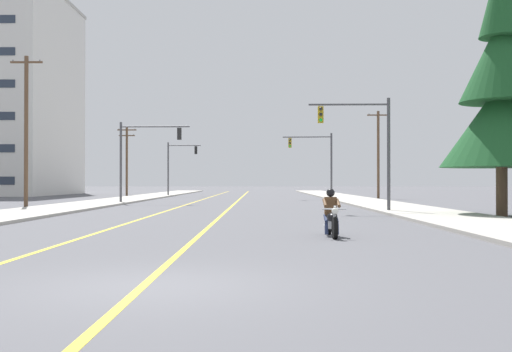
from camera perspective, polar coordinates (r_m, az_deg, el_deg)
name	(u,v)px	position (r m, az deg, el deg)	size (l,w,h in m)	color
ground_plane	(151,286)	(9.97, -9.83, -10.17)	(400.00, 400.00, 0.00)	#515156
lane_stripe_center	(239,200)	(54.73, -1.65, -2.28)	(0.16, 100.00, 0.01)	yellow
lane_stripe_left	(201,200)	(54.95, -5.21, -2.27)	(0.16, 100.00, 0.01)	yellow
sidewalk_kerb_right	(363,201)	(50.43, 10.04, -2.35)	(4.40, 110.00, 0.14)	#ADA89E
sidewalk_kerb_left	(113,201)	(51.12, -13.28, -2.31)	(4.40, 110.00, 0.14)	#ADA89E
motorcycle_with_rider	(331,217)	(18.54, 7.11, -3.88)	(0.70, 2.19, 1.46)	black
traffic_signal_near_right	(366,137)	(33.27, 10.30, 3.61)	(4.40, 0.37, 6.20)	#47474C
traffic_signal_near_left	(141,149)	(46.82, -10.78, 2.48)	(5.36, 0.37, 6.20)	#47474C
traffic_signal_mid_right	(317,156)	(56.74, 5.80, 1.90)	(4.63, 0.45, 6.20)	#47474C
traffic_signal_mid_left	(177,161)	(70.34, -7.42, 1.39)	(3.85, 0.37, 6.20)	#47474C
utility_pole_left_near	(26,128)	(42.08, -20.84, 4.21)	(2.09, 0.26, 9.83)	brown
utility_pole_right_far	(378,153)	(61.41, 11.45, 2.17)	(2.19, 0.26, 8.70)	brown
utility_pole_left_far	(127,158)	(71.01, -12.08, 1.63)	(2.19, 0.26, 8.01)	brown
conifer_tree_right_verge_near	(501,95)	(31.33, 22.12, 7.12)	(5.77, 5.77, 12.70)	#4C3828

